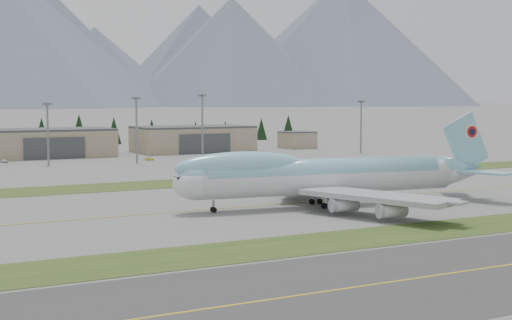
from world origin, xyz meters
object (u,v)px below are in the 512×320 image
service_vehicle_b (149,160)px  service_vehicle_c (254,151)px  hangar_right (193,139)px  hangar_center (48,143)px  service_vehicle_a (4,163)px  boeing_747_freighter (325,175)px

service_vehicle_b → service_vehicle_c: (54.60, 24.00, 0.00)m
hangar_right → service_vehicle_c: hangar_right is taller
hangar_center → service_vehicle_b: size_ratio=14.60×
service_vehicle_c → hangar_right: bearing=180.0°
hangar_right → service_vehicle_a: size_ratio=13.21×
boeing_747_freighter → service_vehicle_c: bearing=75.5°
hangar_right → service_vehicle_a: bearing=-165.8°
boeing_747_freighter → service_vehicle_b: bearing=95.5°
hangar_center → hangar_right: same height
hangar_right → service_vehicle_c: (23.76, -9.90, -5.39)m
boeing_747_freighter → service_vehicle_c: size_ratio=18.18×
boeing_747_freighter → hangar_right: size_ratio=1.53×
hangar_center → hangar_right: (60.00, 0.00, 0.00)m
boeing_747_freighter → hangar_right: 160.27m
service_vehicle_a → service_vehicle_c: service_vehicle_a is taller
hangar_center → service_vehicle_c: bearing=-6.7°
service_vehicle_a → service_vehicle_b: 50.00m
boeing_747_freighter → service_vehicle_b: size_ratio=22.27×
hangar_center → service_vehicle_a: 28.03m
hangar_right → service_vehicle_b: size_ratio=14.60×
service_vehicle_a → service_vehicle_c: bearing=-11.1°
hangar_right → hangar_center: bearing=180.0°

